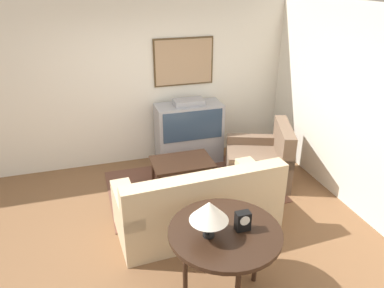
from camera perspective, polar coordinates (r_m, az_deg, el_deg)
ground_plane at (r=4.93m, az=-4.09°, el=-13.14°), size 12.00×12.00×0.00m
wall_back at (r=6.21m, az=-8.86°, el=9.02°), size 12.00×0.10×2.70m
wall_right at (r=5.38m, az=23.95°, el=4.53°), size 0.06×12.00×2.70m
area_rug at (r=5.80m, az=0.05°, el=-6.46°), size 2.52×1.65×0.01m
tv at (r=6.34m, az=-0.47°, el=1.73°), size 1.10×0.49×1.12m
couch at (r=4.77m, az=0.88°, el=-9.58°), size 2.03×1.04×0.95m
armchair at (r=5.98m, az=10.35°, el=-2.74°), size 1.21×1.23×0.90m
coffee_table at (r=5.62m, az=-1.51°, el=-3.02°), size 0.90×0.62×0.45m
console_table at (r=3.70m, az=5.04°, el=-13.84°), size 1.09×1.09×0.79m
table_lamp at (r=3.42m, az=2.62°, el=-10.21°), size 0.36×0.36×0.38m
mantel_clock at (r=3.63m, az=7.74°, el=-11.54°), size 0.14×0.10×0.19m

